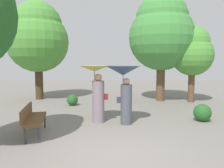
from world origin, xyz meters
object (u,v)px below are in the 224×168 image
object	(u,v)px
tree_mid_left	(38,37)
person_left	(97,86)
person_right	(124,82)
park_bench	(33,117)
tree_mid_right	(162,32)
tree_near_right	(192,51)

from	to	relation	value
tree_mid_left	person_left	bearing A→B (deg)	-53.69
person_right	person_left	bearing A→B (deg)	72.47
park_bench	person_right	bearing A→B (deg)	-78.13
tree_mid_right	person_right	bearing A→B (deg)	-116.50
person_right	tree_mid_left	xyz separation A→B (m)	(-4.44, 5.00, 2.04)
tree_near_right	tree_mid_left	size ratio (longest dim) A/B	0.73
park_bench	tree_near_right	distance (m)	8.46
person_left	tree_mid_left	size ratio (longest dim) A/B	0.36
person_left	tree_mid_right	world-z (taller)	tree_mid_right
tree_near_right	tree_mid_left	world-z (taller)	tree_mid_left
person_right	tree_mid_left	world-z (taller)	tree_mid_left
park_bench	tree_mid_left	bearing A→B (deg)	5.59
person_right	tree_mid_left	size ratio (longest dim) A/B	0.36
tree_mid_left	tree_mid_right	world-z (taller)	tree_mid_right
person_right	tree_near_right	world-z (taller)	tree_near_right
tree_mid_right	tree_near_right	bearing A→B (deg)	-15.48
park_bench	tree_mid_right	distance (m)	8.02
person_right	tree_near_right	distance (m)	5.62
person_left	park_bench	bearing A→B (deg)	122.91
person_left	tree_near_right	world-z (taller)	tree_near_right
person_left	tree_near_right	distance (m)	6.16
person_left	person_right	size ratio (longest dim) A/B	1.00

